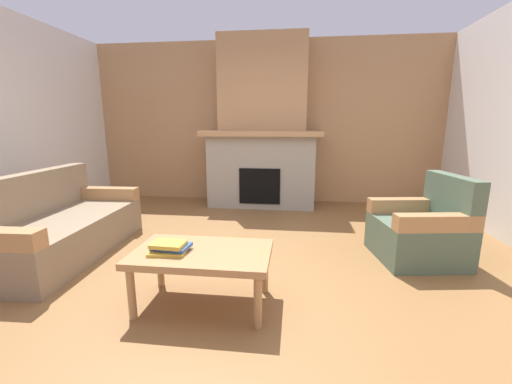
# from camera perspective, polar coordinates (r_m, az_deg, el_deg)

# --- Properties ---
(ground) EXTENTS (9.00, 9.00, 0.00)m
(ground) POSITION_cam_1_polar(r_m,az_deg,el_deg) (3.02, -4.25, -14.24)
(ground) COLOR brown
(wall_back_wood_panel) EXTENTS (6.00, 0.12, 2.70)m
(wall_back_wood_panel) POSITION_cam_1_polar(r_m,az_deg,el_deg) (5.68, 1.55, 12.16)
(wall_back_wood_panel) COLOR tan
(wall_back_wood_panel) RESTS_ON ground
(fireplace) EXTENTS (1.90, 0.82, 2.70)m
(fireplace) POSITION_cam_1_polar(r_m,az_deg,el_deg) (5.31, 1.14, 10.16)
(fireplace) COLOR gray
(fireplace) RESTS_ON ground
(couch) EXTENTS (0.92, 1.84, 0.85)m
(couch) POSITION_cam_1_polar(r_m,az_deg,el_deg) (3.89, -31.75, -5.49)
(couch) COLOR #847056
(couch) RESTS_ON ground
(armchair) EXTENTS (0.86, 0.86, 0.85)m
(armchair) POSITION_cam_1_polar(r_m,az_deg,el_deg) (3.62, 27.41, -6.13)
(armchair) COLOR #4C604C
(armchair) RESTS_ON ground
(coffee_table) EXTENTS (1.00, 0.60, 0.43)m
(coffee_table) POSITION_cam_1_polar(r_m,az_deg,el_deg) (2.43, -9.53, -11.40)
(coffee_table) COLOR #A87A4C
(coffee_table) RESTS_ON ground
(book_stack_near_edge) EXTENTS (0.29, 0.25, 0.08)m
(book_stack_near_edge) POSITION_cam_1_polar(r_m,az_deg,el_deg) (2.42, -15.12, -9.48)
(book_stack_near_edge) COLOR gold
(book_stack_near_edge) RESTS_ON coffee_table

